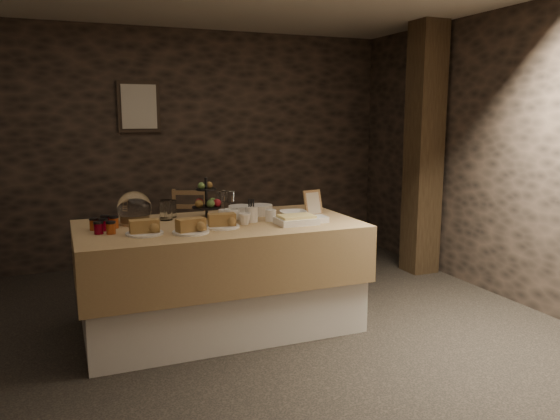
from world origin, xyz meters
name	(u,v)px	position (x,y,z in m)	size (l,w,h in m)	color
ground_plane	(217,345)	(0.00, 0.00, 0.00)	(5.50, 5.00, 0.01)	black
room_shell	(213,130)	(0.00, 0.00, 1.56)	(5.52, 5.02, 2.60)	black
buffet_table	(220,268)	(0.12, 0.34, 0.48)	(2.12, 1.13, 0.84)	silver
chair	(187,235)	(0.24, 2.08, 0.38)	(0.52, 0.51, 0.67)	brown
timber_column	(424,150)	(2.55, 1.08, 1.30)	(0.30, 0.30, 2.60)	black
framed_picture	(139,107)	(-0.15, 2.47, 1.75)	(0.45, 0.04, 0.55)	#2D2218
plate_stack_a	(240,212)	(0.34, 0.48, 0.89)	(0.19, 0.19, 0.10)	white
plate_stack_b	(261,210)	(0.54, 0.55, 0.88)	(0.20, 0.20, 0.09)	white
cutlery_holder	(251,214)	(0.37, 0.29, 0.90)	(0.10, 0.10, 0.12)	white
cup_a	(232,215)	(0.23, 0.35, 0.89)	(0.13, 0.13, 0.10)	white
cup_b	(245,219)	(0.29, 0.21, 0.88)	(0.09, 0.09, 0.09)	white
mug_c	(224,216)	(0.18, 0.38, 0.89)	(0.09, 0.09, 0.10)	white
mug_d	(271,215)	(0.53, 0.27, 0.88)	(0.08, 0.08, 0.09)	white
bowl	(293,214)	(0.75, 0.34, 0.87)	(0.22, 0.22, 0.05)	white
cake_dome	(134,210)	(-0.48, 0.56, 0.94)	(0.26, 0.26, 0.26)	brown
fruit_stand	(207,202)	(0.10, 0.58, 0.97)	(0.23, 0.23, 0.33)	black
bread_platter_left	(144,229)	(-0.47, 0.14, 0.88)	(0.26, 0.26, 0.11)	white
bread_platter_center	(191,227)	(-0.16, 0.06, 0.88)	(0.26, 0.26, 0.11)	white
bread_platter_right	(222,222)	(0.10, 0.16, 0.88)	(0.26, 0.26, 0.11)	white
jam_jars	(104,225)	(-0.71, 0.38, 0.88)	(0.20, 0.32, 0.07)	#650113
tart_dish	(296,220)	(0.66, 0.08, 0.87)	(0.30, 0.22, 0.07)	white
square_dish	(317,219)	(0.85, 0.09, 0.86)	(0.14, 0.14, 0.04)	white
menu_frame	(313,203)	(0.97, 0.44, 0.93)	(0.17, 0.02, 0.22)	brown
storage_jar_a	(166,210)	(-0.23, 0.62, 0.92)	(0.10, 0.10, 0.16)	white
storage_jar_b	(171,209)	(-0.17, 0.72, 0.91)	(0.09, 0.09, 0.14)	white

